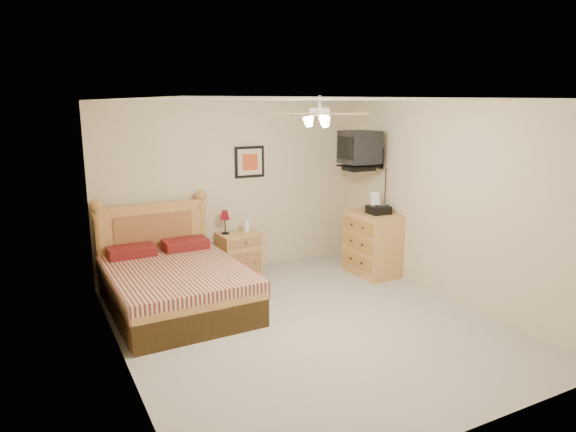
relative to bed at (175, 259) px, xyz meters
name	(u,v)px	position (x,y,z in m)	size (l,w,h in m)	color
floor	(308,325)	(1.19, -1.12, -0.64)	(4.50, 4.50, 0.00)	#A49F94
ceiling	(310,100)	(1.19, -1.12, 1.86)	(4.00, 4.50, 0.04)	white
wall_back	(232,188)	(1.19, 1.13, 0.61)	(4.00, 0.04, 2.50)	beige
wall_front	(467,279)	(1.19, -3.37, 0.61)	(4.00, 0.04, 2.50)	beige
wall_left	(118,240)	(-0.81, -1.12, 0.61)	(0.04, 4.50, 2.50)	beige
wall_right	(446,202)	(3.19, -1.12, 0.61)	(0.04, 4.50, 2.50)	beige
bed	(175,259)	(0.00, 0.00, 0.00)	(1.51, 1.98, 1.28)	olive
nightstand	(239,254)	(1.17, 0.88, -0.33)	(0.57, 0.43, 0.62)	tan
table_lamp	(225,222)	(0.99, 0.95, 0.15)	(0.19, 0.19, 0.34)	#630712
lotion_bottle	(246,224)	(1.29, 0.87, 0.11)	(0.10, 0.10, 0.26)	silver
framed_picture	(249,162)	(1.46, 1.11, 0.98)	(0.46, 0.04, 0.46)	black
dresser	(373,243)	(2.92, 0.00, -0.18)	(0.54, 0.78, 0.92)	#BE8149
fax_machine	(379,203)	(2.94, -0.08, 0.43)	(0.28, 0.30, 0.30)	black
magazine_lower	(364,209)	(2.92, 0.24, 0.29)	(0.20, 0.26, 0.02)	#BEB294
magazine_upper	(365,207)	(2.95, 0.25, 0.31)	(0.20, 0.28, 0.02)	tan
wall_tv	(368,150)	(2.94, 0.22, 1.17)	(0.56, 0.46, 0.58)	black
ceiling_fan	(320,114)	(1.19, -1.32, 1.72)	(1.14, 1.14, 0.28)	white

